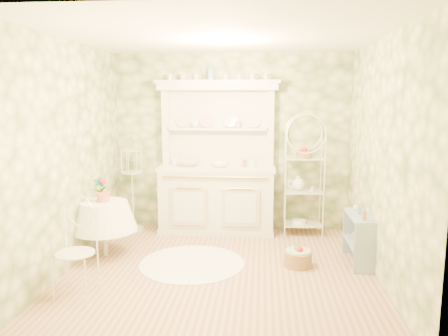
# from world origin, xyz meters

# --- Properties ---
(floor) EXTENTS (3.60, 3.60, 0.00)m
(floor) POSITION_xyz_m (0.00, 0.00, 0.00)
(floor) COLOR tan
(floor) RESTS_ON ground
(ceiling) EXTENTS (3.60, 3.60, 0.00)m
(ceiling) POSITION_xyz_m (0.00, 0.00, 2.70)
(ceiling) COLOR white
(ceiling) RESTS_ON floor
(wall_left) EXTENTS (3.60, 3.60, 0.00)m
(wall_left) POSITION_xyz_m (-1.80, 0.00, 1.35)
(wall_left) COLOR beige
(wall_left) RESTS_ON floor
(wall_right) EXTENTS (3.60, 3.60, 0.00)m
(wall_right) POSITION_xyz_m (1.80, 0.00, 1.35)
(wall_right) COLOR beige
(wall_right) RESTS_ON floor
(wall_back) EXTENTS (3.60, 3.60, 0.00)m
(wall_back) POSITION_xyz_m (0.00, 1.80, 1.35)
(wall_back) COLOR beige
(wall_back) RESTS_ON floor
(wall_front) EXTENTS (3.60, 3.60, 0.00)m
(wall_front) POSITION_xyz_m (0.00, -1.80, 1.35)
(wall_front) COLOR beige
(wall_front) RESTS_ON floor
(kitchen_dresser) EXTENTS (1.87, 0.61, 2.29)m
(kitchen_dresser) POSITION_xyz_m (-0.20, 1.52, 1.15)
(kitchen_dresser) COLOR white
(kitchen_dresser) RESTS_ON floor
(bakers_rack) EXTENTS (0.57, 0.42, 1.76)m
(bakers_rack) POSITION_xyz_m (1.10, 1.53, 0.88)
(bakers_rack) COLOR white
(bakers_rack) RESTS_ON floor
(side_shelf) EXTENTS (0.31, 0.73, 0.61)m
(side_shelf) POSITION_xyz_m (1.68, 0.37, 0.30)
(side_shelf) COLOR #849BB0
(side_shelf) RESTS_ON floor
(round_table) EXTENTS (0.59, 0.59, 0.63)m
(round_table) POSITION_xyz_m (-1.53, 0.36, 0.31)
(round_table) COLOR white
(round_table) RESTS_ON floor
(cafe_chair) EXTENTS (0.58, 0.58, 0.99)m
(cafe_chair) POSITION_xyz_m (-1.42, -0.79, 0.50)
(cafe_chair) COLOR white
(cafe_chair) RESTS_ON floor
(birdcage_stand) EXTENTS (0.36, 0.36, 1.39)m
(birdcage_stand) POSITION_xyz_m (-1.49, 1.47, 0.69)
(birdcage_stand) COLOR white
(birdcage_stand) RESTS_ON floor
(floor_basket) EXTENTS (0.36, 0.36, 0.19)m
(floor_basket) POSITION_xyz_m (0.93, 0.20, 0.10)
(floor_basket) COLOR #966E4B
(floor_basket) RESTS_ON floor
(lace_rug) EXTENTS (1.44, 1.44, 0.01)m
(lace_rug) POSITION_xyz_m (-0.37, 0.16, 0.01)
(lace_rug) COLOR white
(lace_rug) RESTS_ON floor
(bowl_floral) EXTENTS (0.38, 0.38, 0.07)m
(bowl_floral) POSITION_xyz_m (-0.62, 1.51, 1.02)
(bowl_floral) COLOR white
(bowl_floral) RESTS_ON kitchen_dresser
(bowl_white) EXTENTS (0.31, 0.31, 0.08)m
(bowl_white) POSITION_xyz_m (-0.15, 1.47, 1.02)
(bowl_white) COLOR white
(bowl_white) RESTS_ON kitchen_dresser
(cup_left) EXTENTS (0.15, 0.15, 0.10)m
(cup_left) POSITION_xyz_m (-0.55, 1.68, 1.61)
(cup_left) COLOR white
(cup_left) RESTS_ON kitchen_dresser
(cup_right) EXTENTS (0.14, 0.14, 0.10)m
(cup_right) POSITION_xyz_m (0.11, 1.68, 1.61)
(cup_right) COLOR white
(cup_right) RESTS_ON kitchen_dresser
(potted_geranium) EXTENTS (0.20, 0.17, 0.32)m
(potted_geranium) POSITION_xyz_m (-1.58, 0.40, 0.85)
(potted_geranium) COLOR #3F7238
(potted_geranium) RESTS_ON round_table
(bottle_amber) EXTENTS (0.07, 0.07, 0.15)m
(bottle_amber) POSITION_xyz_m (1.67, 0.14, 0.68)
(bottle_amber) COLOR #AB6949
(bottle_amber) RESTS_ON side_shelf
(bottle_blue) EXTENTS (0.05, 0.05, 0.11)m
(bottle_blue) POSITION_xyz_m (1.68, 0.40, 0.65)
(bottle_blue) COLOR #6E90BA
(bottle_blue) RESTS_ON side_shelf
(bottle_glass) EXTENTS (0.09, 0.09, 0.09)m
(bottle_glass) POSITION_xyz_m (1.68, 0.60, 0.65)
(bottle_glass) COLOR silver
(bottle_glass) RESTS_ON side_shelf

